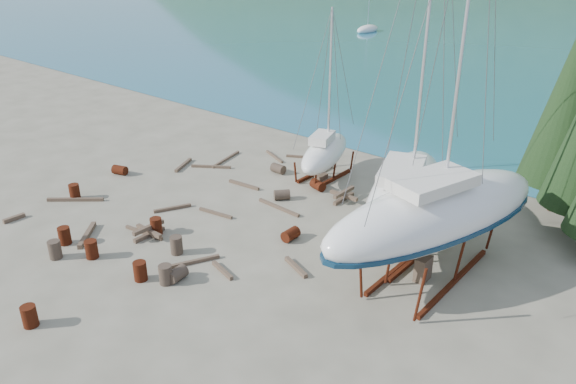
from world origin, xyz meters
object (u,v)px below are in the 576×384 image
Objects in this scene: large_sailboat_near at (405,196)px; worker at (387,225)px; large_sailboat_far at (435,213)px; small_sailboat_shore at (325,152)px.

worker is at bearing 154.72° from large_sailboat_near.
large_sailboat_far is 1.85× the size of small_sailboat_shore.
worker is at bearing 172.80° from large_sailboat_far.
large_sailboat_near is 1.98m from worker.
large_sailboat_near is at bearing -65.10° from worker.
small_sailboat_shore is at bearing 130.36° from large_sailboat_near.
large_sailboat_near is 2.44m from large_sailboat_far.
small_sailboat_shore is at bearing 88.14° from worker.
large_sailboat_far is at bearing -49.92° from large_sailboat_near.
large_sailboat_far is at bearing -47.88° from small_sailboat_shore.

